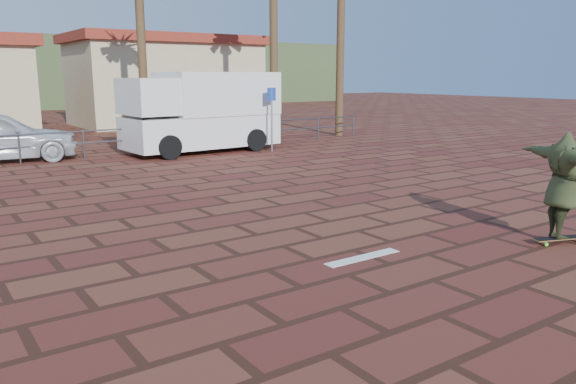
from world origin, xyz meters
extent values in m
plane|color=brown|center=(0.00, 0.00, 0.00)|extent=(120.00, 120.00, 0.00)
cube|color=white|center=(0.70, -1.20, 0.00)|extent=(1.40, 0.22, 0.01)
cylinder|color=#47494F|center=(-2.00, 12.00, 0.50)|extent=(0.06, 0.06, 1.00)
cylinder|color=#47494F|center=(0.00, 12.00, 0.50)|extent=(0.06, 0.06, 1.00)
cylinder|color=#47494F|center=(2.00, 12.00, 0.50)|extent=(0.06, 0.06, 1.00)
cylinder|color=#47494F|center=(4.00, 12.00, 0.50)|extent=(0.06, 0.06, 1.00)
cylinder|color=#47494F|center=(6.00, 12.00, 0.50)|extent=(0.06, 0.06, 1.00)
cylinder|color=#47494F|center=(8.00, 12.00, 0.50)|extent=(0.06, 0.06, 1.00)
cylinder|color=#47494F|center=(10.00, 12.00, 0.50)|extent=(0.06, 0.06, 1.00)
cylinder|color=#47494F|center=(12.00, 12.00, 0.50)|extent=(0.06, 0.06, 1.00)
cylinder|color=#47494F|center=(0.00, 12.00, 0.95)|extent=(24.00, 0.05, 0.05)
cylinder|color=#47494F|center=(0.00, 12.00, 0.55)|extent=(24.00, 0.05, 0.05)
cylinder|color=brown|center=(3.50, 15.50, 3.25)|extent=(0.36, 0.36, 6.50)
cylinder|color=brown|center=(9.00, 14.00, 3.90)|extent=(0.36, 0.36, 7.80)
cylinder|color=brown|center=(12.00, 13.00, 4.40)|extent=(0.36, 0.36, 8.80)
cube|color=beige|center=(8.00, 24.00, 2.25)|extent=(10.00, 6.00, 4.50)
cube|color=maroon|center=(8.00, 24.00, 4.75)|extent=(10.60, 6.60, 0.50)
cube|color=olive|center=(3.99, -2.52, 0.08)|extent=(0.99, 0.54, 0.02)
cube|color=black|center=(3.99, -2.52, 0.09)|extent=(0.95, 0.51, 0.00)
cube|color=silver|center=(3.67, -2.40, 0.06)|extent=(0.11, 0.17, 0.03)
cube|color=silver|center=(4.30, -2.64, 0.06)|extent=(0.11, 0.17, 0.03)
cylinder|color=#57DF2F|center=(3.64, -2.49, 0.03)|extent=(0.07, 0.05, 0.06)
cylinder|color=#57DF2F|center=(3.70, -2.31, 0.03)|extent=(0.07, 0.05, 0.06)
cylinder|color=#57DF2F|center=(4.34, -2.55, 0.03)|extent=(0.07, 0.05, 0.06)
imported|color=#30381E|center=(3.99, -2.52, 1.00)|extent=(1.46, 2.26, 1.80)
cube|color=silver|center=(4.15, 11.50, 0.78)|extent=(5.72, 2.60, 1.14)
cube|color=silver|center=(4.88, 11.54, 2.13)|extent=(4.28, 2.62, 1.56)
cube|color=silver|center=(2.18, 11.39, 2.08)|extent=(1.79, 2.37, 1.25)
cube|color=black|center=(1.51, 11.35, 1.61)|extent=(0.16, 1.76, 0.67)
cylinder|color=black|center=(2.35, 10.31, 0.42)|extent=(0.85, 0.34, 0.83)
cylinder|color=black|center=(2.22, 12.48, 0.42)|extent=(0.85, 0.34, 0.83)
cylinder|color=black|center=(5.87, 10.51, 0.42)|extent=(0.85, 0.34, 0.83)
cylinder|color=black|center=(5.75, 12.68, 0.42)|extent=(0.85, 0.34, 0.83)
imported|color=silver|center=(5.30, 13.00, 0.82)|extent=(5.03, 1.84, 1.65)
cylinder|color=gray|center=(6.28, 10.00, 1.16)|extent=(0.06, 0.06, 2.32)
cube|color=#193FB2|center=(6.28, 10.00, 2.11)|extent=(0.46, 0.21, 0.48)
camera|label=1|loc=(-5.04, -7.44, 2.81)|focal=35.00mm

